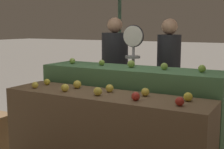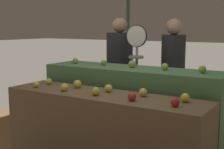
% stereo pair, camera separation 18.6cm
% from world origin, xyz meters
% --- Properties ---
extents(display_counter_front, '(2.15, 0.55, 0.89)m').
position_xyz_m(display_counter_front, '(0.00, 0.00, 0.45)').
color(display_counter_front, brown).
rests_on(display_counter_front, ground_plane).
extents(display_counter_back, '(2.15, 0.55, 1.09)m').
position_xyz_m(display_counter_back, '(0.00, 0.60, 0.54)').
color(display_counter_back, '#4C7A4C').
rests_on(display_counter_back, ground_plane).
extents(apple_front_0, '(0.07, 0.07, 0.07)m').
position_xyz_m(apple_front_0, '(-0.80, -0.12, 0.93)').
color(apple_front_0, yellow).
rests_on(apple_front_0, display_counter_front).
extents(apple_front_1, '(0.08, 0.08, 0.08)m').
position_xyz_m(apple_front_1, '(-0.41, -0.10, 0.93)').
color(apple_front_1, yellow).
rests_on(apple_front_1, display_counter_front).
extents(apple_front_2, '(0.08, 0.08, 0.08)m').
position_xyz_m(apple_front_2, '(-0.01, -0.10, 0.93)').
color(apple_front_2, gold).
rests_on(apple_front_2, display_counter_front).
extents(apple_front_3, '(0.08, 0.08, 0.08)m').
position_xyz_m(apple_front_3, '(0.40, -0.11, 0.93)').
color(apple_front_3, '#B72D23').
rests_on(apple_front_3, display_counter_front).
extents(apple_front_4, '(0.08, 0.08, 0.08)m').
position_xyz_m(apple_front_4, '(0.80, -0.10, 0.93)').
color(apple_front_4, '#AD281E').
rests_on(apple_front_4, display_counter_front).
extents(apple_front_5, '(0.07, 0.07, 0.07)m').
position_xyz_m(apple_front_5, '(-0.82, 0.10, 0.93)').
color(apple_front_5, gold).
rests_on(apple_front_5, display_counter_front).
extents(apple_front_6, '(0.09, 0.09, 0.09)m').
position_xyz_m(apple_front_6, '(-0.40, 0.10, 0.93)').
color(apple_front_6, yellow).
rests_on(apple_front_6, display_counter_front).
extents(apple_front_7, '(0.08, 0.08, 0.08)m').
position_xyz_m(apple_front_7, '(0.01, 0.10, 0.93)').
color(apple_front_7, yellow).
rests_on(apple_front_7, display_counter_front).
extents(apple_front_8, '(0.08, 0.08, 0.08)m').
position_xyz_m(apple_front_8, '(0.40, 0.11, 0.93)').
color(apple_front_8, yellow).
rests_on(apple_front_8, display_counter_front).
extents(apple_front_9, '(0.08, 0.08, 0.08)m').
position_xyz_m(apple_front_9, '(0.82, 0.10, 0.93)').
color(apple_front_9, gold).
rests_on(apple_front_9, display_counter_front).
extents(apple_back_0, '(0.07, 0.07, 0.07)m').
position_xyz_m(apple_back_0, '(-0.82, 0.59, 1.12)').
color(apple_back_0, '#8EB247').
rests_on(apple_back_0, display_counter_back).
extents(apple_back_1, '(0.07, 0.07, 0.07)m').
position_xyz_m(apple_back_1, '(-0.39, 0.61, 1.12)').
color(apple_back_1, '#84AD3D').
rests_on(apple_back_1, display_counter_back).
extents(apple_back_2, '(0.09, 0.09, 0.09)m').
position_xyz_m(apple_back_2, '(0.01, 0.60, 1.13)').
color(apple_back_2, '#8EB247').
rests_on(apple_back_2, display_counter_back).
extents(apple_back_3, '(0.08, 0.08, 0.08)m').
position_xyz_m(apple_back_3, '(0.40, 0.61, 1.13)').
color(apple_back_3, '#8EB247').
rests_on(apple_back_3, display_counter_back).
extents(apple_back_4, '(0.08, 0.08, 0.08)m').
position_xyz_m(apple_back_4, '(0.81, 0.61, 1.13)').
color(apple_back_4, '#84AD3D').
rests_on(apple_back_4, display_counter_back).
extents(produce_scale, '(0.29, 0.20, 1.58)m').
position_xyz_m(produce_scale, '(-0.23, 1.14, 1.15)').
color(produce_scale, '#99999E').
rests_on(produce_scale, ground_plane).
extents(person_vendor_at_scale, '(0.47, 0.47, 1.69)m').
position_xyz_m(person_vendor_at_scale, '(-0.66, 1.43, 0.97)').
color(person_vendor_at_scale, '#2D2D38').
rests_on(person_vendor_at_scale, ground_plane).
extents(person_customer_left, '(0.41, 0.41, 1.67)m').
position_xyz_m(person_customer_left, '(0.14, 1.51, 0.97)').
color(person_customer_left, '#2D2D38').
rests_on(person_customer_left, ground_plane).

